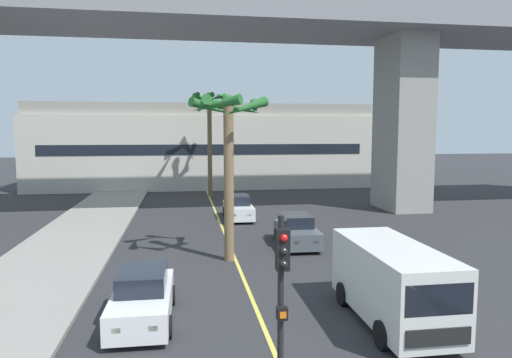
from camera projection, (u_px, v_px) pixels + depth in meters
name	position (u px, v px, depth m)	size (l,w,h in m)	color
sidewalk_left	(15.00, 298.00, 15.62)	(4.80, 80.00, 0.15)	gray
lane_stripe_center	(227.00, 238.00, 24.74)	(0.14, 56.00, 0.01)	#DBCC4C
bridge_overpass	(232.00, 20.00, 30.98)	(77.30, 8.00, 16.74)	gray
pier_building_backdrop	(204.00, 146.00, 48.06)	(34.41, 8.04, 8.50)	beige
car_queue_front	(143.00, 298.00, 13.89)	(1.89, 4.13, 1.56)	white
car_queue_second	(238.00, 208.00, 30.19)	(1.88, 4.12, 1.56)	white
car_queue_third	(297.00, 231.00, 23.21)	(1.94, 4.16, 1.56)	#4C5156
delivery_van	(392.00, 281.00, 13.70)	(2.20, 5.27, 2.36)	silver
traffic_light_median_near	(282.00, 296.00, 8.45)	(0.24, 0.37, 4.20)	black
palm_tree_near_median	(209.00, 115.00, 40.41)	(3.06, 3.15, 9.20)	brown
palm_tree_mid_median	(228.00, 132.00, 19.91)	(3.44, 3.58, 7.33)	brown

